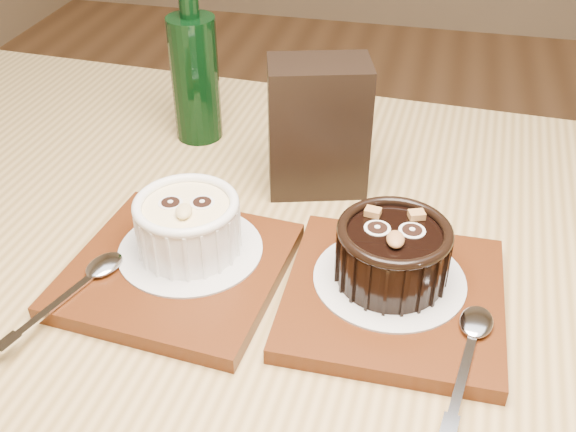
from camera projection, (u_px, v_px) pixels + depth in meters
name	position (u px, v px, depth m)	size (l,w,h in m)	color
table	(294.00, 361.00, 0.64)	(1.24, 0.86, 0.75)	#9D7C44
tray_left	(177.00, 270.00, 0.60)	(0.18, 0.18, 0.01)	#57260E
doily_left	(191.00, 249.00, 0.61)	(0.13, 0.13, 0.00)	silver
ramekin_white	(188.00, 223.00, 0.59)	(0.09, 0.09, 0.06)	white
spoon_left	(75.00, 288.00, 0.56)	(0.03, 0.13, 0.01)	silver
tray_right	(393.00, 297.00, 0.57)	(0.18, 0.18, 0.01)	#57260E
doily_right	(389.00, 279.00, 0.57)	(0.13, 0.13, 0.00)	silver
ramekin_dark	(393.00, 251.00, 0.56)	(0.10, 0.10, 0.06)	black
spoon_right	(468.00, 353.00, 0.50)	(0.03, 0.13, 0.01)	silver
condiment_stand	(318.00, 128.00, 0.68)	(0.10, 0.06, 0.14)	black
green_bottle	(195.00, 74.00, 0.77)	(0.05, 0.05, 0.20)	black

